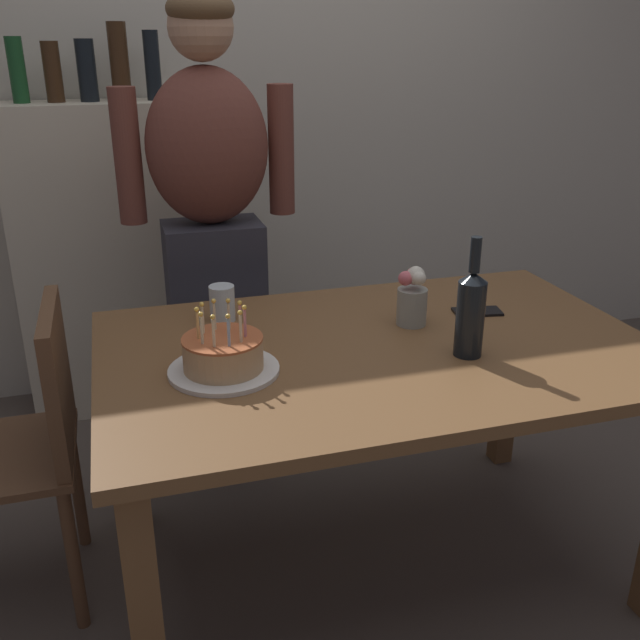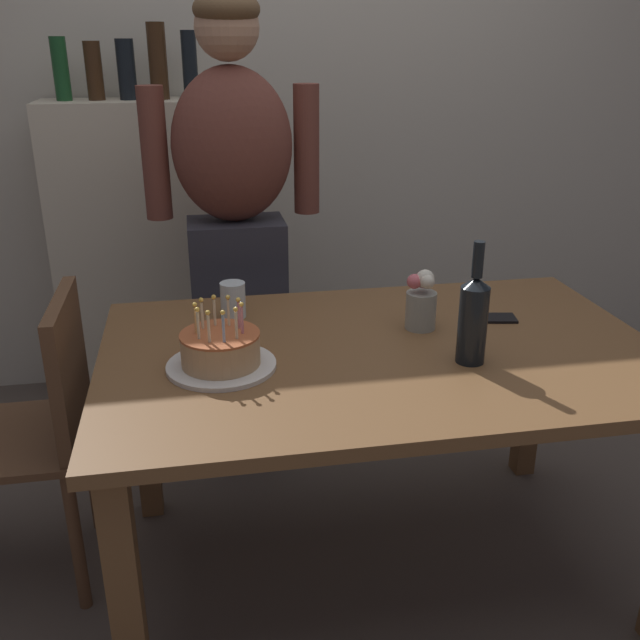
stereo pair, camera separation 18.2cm
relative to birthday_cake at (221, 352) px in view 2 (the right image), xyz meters
name	(u,v)px [view 2 (the right image)]	position (x,y,z in m)	size (l,w,h in m)	color
ground_plane	(374,566)	(0.43, 0.05, -0.78)	(10.00, 10.00, 0.00)	#564C44
back_wall	(294,91)	(0.43, 1.60, 0.52)	(5.20, 0.10, 2.60)	beige
dining_table	(380,380)	(0.43, 0.05, -0.14)	(1.50, 0.96, 0.74)	brown
birthday_cake	(221,352)	(0.00, 0.00, 0.00)	(0.28, 0.28, 0.18)	white
water_glass_near	(233,300)	(0.06, 0.35, 0.01)	(0.07, 0.07, 0.11)	silver
wine_bottle	(473,317)	(0.63, -0.08, 0.08)	(0.07, 0.07, 0.32)	black
cell_phone	(491,318)	(0.81, 0.19, -0.04)	(0.14, 0.07, 0.01)	black
flower_vase	(422,300)	(0.58, 0.16, 0.04)	(0.09, 0.09, 0.18)	#999E93
person_man_bearded	(236,233)	(0.10, 0.82, 0.09)	(0.61, 0.27, 1.66)	#33333D
dining_chair	(39,420)	(-0.51, 0.22, -0.27)	(0.42, 0.42, 0.87)	brown
shelf_cabinet	(144,253)	(-0.26, 1.38, -0.12)	(0.72, 0.30, 1.58)	beige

